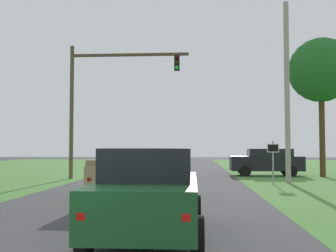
{
  "coord_description": "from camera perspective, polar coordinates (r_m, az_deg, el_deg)",
  "views": [
    {
      "loc": [
        2.08,
        -5.48,
        1.92
      ],
      "look_at": [
        0.79,
        13.64,
        2.9
      ],
      "focal_mm": 43.55,
      "sensor_mm": 36.0,
      "label": 1
    }
  ],
  "objects": [
    {
      "name": "ground_plane",
      "position": [
        16.41,
        -3.51,
        -9.65
      ],
      "size": [
        120.0,
        120.0,
        0.0
      ],
      "primitive_type": "plane",
      "color": "#424244"
    },
    {
      "name": "oak_tree_right",
      "position": [
        28.41,
        20.62,
        7.27
      ],
      "size": [
        4.16,
        4.16,
        8.98
      ],
      "color": "#4C351E",
      "rests_on": "ground_plane"
    },
    {
      "name": "utility_pole_right",
      "position": [
        22.9,
        16.33,
        4.66
      ],
      "size": [
        0.28,
        0.28,
        9.8
      ],
      "primitive_type": "cylinder",
      "color": "#9E998E",
      "rests_on": "ground_plane"
    },
    {
      "name": "traffic_light",
      "position": [
        25.18,
        -9.37,
        4.86
      ],
      "size": [
        7.28,
        0.4,
        8.12
      ],
      "color": "brown",
      "rests_on": "ground_plane"
    },
    {
      "name": "pickup_truck_lead",
      "position": [
        15.41,
        -5.06,
        -6.46
      ],
      "size": [
        2.51,
        5.43,
        1.85
      ],
      "color": "tan",
      "rests_on": "ground_plane"
    },
    {
      "name": "crossing_suv_far",
      "position": [
        28.05,
        13.66,
        -4.83
      ],
      "size": [
        4.72,
        2.05,
        1.8
      ],
      "color": "black",
      "rests_on": "ground_plane"
    },
    {
      "name": "red_suv_near",
      "position": [
        8.9,
        -2.5,
        -8.91
      ],
      "size": [
        2.25,
        4.96,
        1.89
      ],
      "color": "#194C23",
      "rests_on": "ground_plane"
    },
    {
      "name": "keep_moving_sign",
      "position": [
        21.5,
        14.49,
        -4.17
      ],
      "size": [
        0.6,
        0.09,
        2.21
      ],
      "color": "gray",
      "rests_on": "ground_plane"
    }
  ]
}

